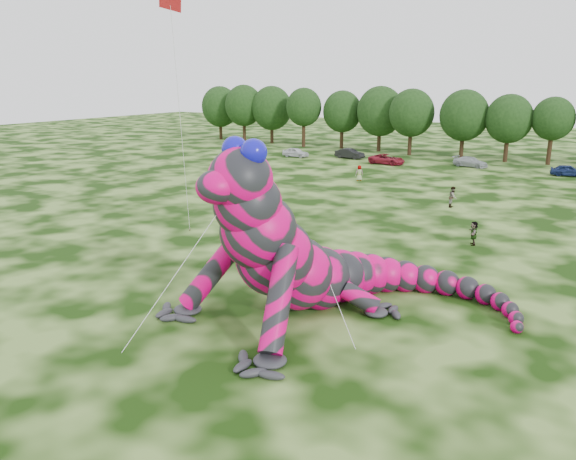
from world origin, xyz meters
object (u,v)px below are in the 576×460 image
Objects in this scene: tree_2 at (272,115)px; tree_8 at (508,128)px; car_0 at (296,152)px; spectator_5 at (474,233)px; tree_7 at (463,124)px; car_3 at (470,162)px; tree_4 at (342,120)px; tree_0 at (220,113)px; tree_6 at (411,122)px; inflatable_gecko at (317,222)px; tree_3 at (304,118)px; tree_5 at (380,119)px; tree_9 at (552,131)px; car_1 at (350,154)px; car_2 at (387,159)px; spectator_4 at (359,173)px; tree_1 at (244,114)px; car_4 at (568,170)px; flying_kite at (172,22)px; spectator_1 at (453,197)px.

tree_2 is 38.84m from tree_8.
tree_8 is 2.30× the size of car_0.
tree_8 is 5.47× the size of spectator_5.
car_3 is at bearing -65.86° from tree_7.
spectator_5 is (31.72, -43.47, -3.71)m from tree_4.
tree_6 is (37.00, -2.55, -0.01)m from tree_0.
inflatable_gecko is at bearing -64.56° from tree_4.
tree_3 is 12.67m from tree_5.
tree_9 is at bearing -1.95° from tree_0.
car_1 reaches higher than car_3.
tree_7 is at bearing -53.59° from car_1.
tree_2 reaches higher than tree_0.
tree_4 reaches higher than car_3.
tree_5 is 2.06× the size of car_2.
tree_0 is 5.57× the size of spectator_4.
tree_7 is at bearing -60.96° from car_0.
tree_5 reaches higher than inflatable_gecko.
tree_6 is at bearing 124.50° from inflatable_gecko.
tree_6 is at bearing -2.54° from tree_1.
spectator_4 is at bearing 117.78° from car_4.
tree_2 is 2.29× the size of car_1.
tree_3 is 5.53× the size of spectator_4.
tree_3 is at bearing 179.85° from tree_8.
car_3 is 18.25m from spectator_4.
tree_2 is 33.00m from tree_7.
tree_5 reaches higher than tree_7.
car_1 is at bearing 101.82° from flying_kite.
tree_2 is 18.13m from car_0.
flying_kite is at bearing 53.90° from spectator_4.
inflatable_gecko is at bearing -81.74° from tree_7.
car_1 is at bearing 39.02° from spectator_1.
tree_7 is 16.05m from car_1.
car_4 is at bearing -19.75° from spectator_1.
tree_0 is at bearing 90.69° from car_3.
car_4 is (11.37, -1.08, 0.02)m from car_3.
tree_7 is (3.96, 52.67, -9.44)m from flying_kite.
tree_6 reaches higher than car_3.
tree_1 is 44.15m from tree_8.
tree_2 is at bearing 177.38° from tree_8.
car_4 is 24.61m from spectator_4.
car_1 is at bearing -91.57° from tree_5.
tree_2 is 0.98× the size of tree_5.
tree_5 is 1.10× the size of tree_8.
inflatable_gecko is 54.22m from car_0.
flying_kite is 3.86× the size of car_1.
inflatable_gecko is 53.12m from car_1.
car_4 is (18.38, 44.79, -13.53)m from flying_kite.
inflatable_gecko reaches higher than car_1.
car_1 is (19.63, -9.96, -4.13)m from tree_2.
car_2 is at bearing -104.31° from car_1.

